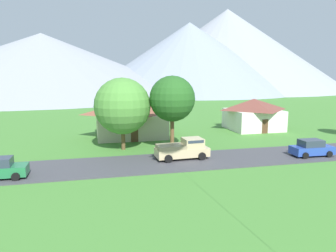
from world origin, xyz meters
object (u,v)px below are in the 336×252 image
Objects in this scene: house_left_center at (253,114)px; parked_car_blue_west_end at (312,148)px; pickup_truck_sand_west_side at (183,149)px; house_leftmost at (131,118)px; tree_center at (122,106)px; tree_left_of_center at (172,99)px.

parked_car_blue_west_end is at bearing -97.09° from house_left_center.
house_leftmost is at bearing 105.90° from pickup_truck_sand_west_side.
tree_center reaches higher than parked_car_blue_west_end.
pickup_truck_sand_west_side is (-13.00, 2.03, 0.19)m from parked_car_blue_west_end.
tree_left_of_center is 6.28m from pickup_truck_sand_west_side.
tree_left_of_center is 1.92× the size of parked_car_blue_west_end.
house_leftmost is 22.21m from parked_car_blue_west_end.
house_leftmost is at bearing 113.02° from tree_left_of_center.
house_leftmost reaches higher than house_left_center.
tree_left_of_center is 15.27m from parked_car_blue_west_end.
house_leftmost is 9.59m from tree_left_of_center.
tree_center is 1.51× the size of pickup_truck_sand_west_side.
house_left_center is 0.95× the size of tree_left_of_center.
house_left_center is 22.15m from tree_center.
tree_center reaches higher than pickup_truck_sand_west_side.
house_leftmost is at bearing 138.54° from parked_car_blue_west_end.
tree_center is at bearing -157.49° from house_left_center.
tree_center is 20.24m from parked_car_blue_west_end.
house_left_center is 18.17m from tree_left_of_center.
parked_car_blue_west_end is (18.35, -7.55, -4.00)m from tree_center.
tree_center is (-20.34, -8.43, 2.46)m from house_left_center.
tree_left_of_center is 1.55× the size of pickup_truck_sand_west_side.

